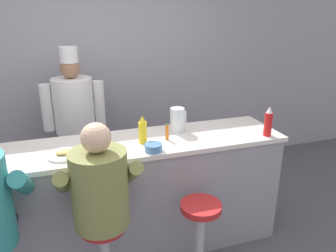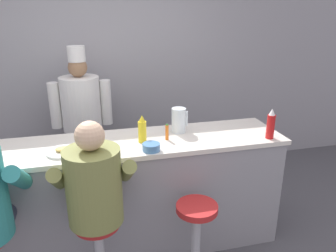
{
  "view_description": "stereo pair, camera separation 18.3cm",
  "coord_description": "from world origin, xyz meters",
  "views": [
    {
      "loc": [
        -0.5,
        -2.19,
        2.1
      ],
      "look_at": [
        0.31,
        0.29,
        1.16
      ],
      "focal_mm": 35.0,
      "sensor_mm": 36.0,
      "label": 1
    },
    {
      "loc": [
        -0.32,
        -2.24,
        2.1
      ],
      "look_at": [
        0.31,
        0.29,
        1.16
      ],
      "focal_mm": 35.0,
      "sensor_mm": 36.0,
      "label": 2
    }
  ],
  "objects": [
    {
      "name": "water_pitcher_clear",
      "position": [
        0.45,
        0.44,
        1.15
      ],
      "size": [
        0.15,
        0.13,
        0.22
      ],
      "color": "silver",
      "rests_on": "diner_counter"
    },
    {
      "name": "diner_counter",
      "position": [
        0.0,
        0.32,
        0.52
      ],
      "size": [
        2.65,
        0.64,
        1.04
      ],
      "color": "gray",
      "rests_on": "ground_plane"
    },
    {
      "name": "mustard_bottle_yellow",
      "position": [
        0.09,
        0.28,
        1.15
      ],
      "size": [
        0.07,
        0.07,
        0.24
      ],
      "color": "yellow",
      "rests_on": "diner_counter"
    },
    {
      "name": "hot_sauce_bottle_orange",
      "position": [
        0.3,
        0.28,
        1.11
      ],
      "size": [
        0.03,
        0.03,
        0.14
      ],
      "color": "orange",
      "rests_on": "diner_counter"
    },
    {
      "name": "cereal_bowl",
      "position": [
        0.13,
        0.09,
        1.07
      ],
      "size": [
        0.14,
        0.14,
        0.06
      ],
      "color": "#4C7FB7",
      "rests_on": "diner_counter"
    },
    {
      "name": "breakfast_plate",
      "position": [
        -0.54,
        0.21,
        1.06
      ],
      "size": [
        0.26,
        0.26,
        0.05
      ],
      "color": "white",
      "rests_on": "diner_counter"
    },
    {
      "name": "ketchup_bottle_red",
      "position": [
        1.17,
        0.1,
        1.17
      ],
      "size": [
        0.07,
        0.07,
        0.26
      ],
      "color": "red",
      "rests_on": "diner_counter"
    },
    {
      "name": "empty_stool_round",
      "position": [
        0.41,
        -0.22,
        0.46
      ],
      "size": [
        0.32,
        0.32,
        0.69
      ],
      "color": "#B2B5BA",
      "rests_on": "ground_plane"
    },
    {
      "name": "cook_in_whites_near",
      "position": [
        -0.41,
        1.42,
        0.95
      ],
      "size": [
        0.68,
        0.43,
        1.73
      ],
      "color": "#232328",
      "rests_on": "ground_plane"
    },
    {
      "name": "wall_back",
      "position": [
        0.0,
        1.9,
        1.35
      ],
      "size": [
        10.0,
        0.06,
        2.7
      ],
      "color": "#99999E",
      "rests_on": "ground_plane"
    },
    {
      "name": "diner_seated_olive",
      "position": [
        -0.33,
        -0.19,
        0.91
      ],
      "size": [
        0.58,
        0.57,
        1.43
      ],
      "color": "#B2B5BA",
      "rests_on": "ground_plane"
    }
  ]
}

